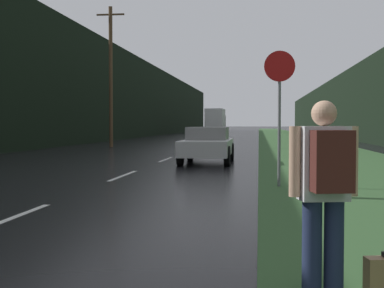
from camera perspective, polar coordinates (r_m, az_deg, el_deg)
grass_verge at (r=41.95m, az=11.23°, el=0.13°), size 6.00×240.00×0.02m
lane_stripe_b at (r=8.76m, az=-18.98°, el=-7.60°), size 0.12×3.00×0.01m
lane_stripe_c at (r=15.30m, az=-7.35°, el=-3.36°), size 0.12×3.00×0.01m
lane_stripe_d at (r=22.13m, az=-2.81°, el=-1.64°), size 0.12×3.00×0.01m
lane_stripe_e at (r=29.04m, az=-0.42°, el=-0.73°), size 0.12×3.00×0.01m
lane_stripe_f at (r=35.98m, az=1.05°, el=-0.17°), size 0.12×3.00×0.01m
treeline_far_side at (r=53.65m, az=-7.61°, el=5.14°), size 2.00×140.00×8.55m
treeline_near_side at (r=52.62m, az=17.02°, el=3.98°), size 2.00×140.00×6.45m
utility_pole_far at (r=34.81m, az=-8.66°, el=7.30°), size 1.80×0.24×8.93m
stop_sign at (r=12.54m, az=9.31°, el=4.31°), size 0.71×0.07×3.16m
hitchhiker_with_backpack at (r=4.48m, az=14.00°, el=-4.50°), size 0.57×0.46×1.66m
car_passing_near at (r=20.03m, az=1.66°, el=-0.05°), size 1.84×4.43×1.35m
delivery_truck at (r=71.45m, az=2.55°, el=2.43°), size 2.43×8.37×3.42m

